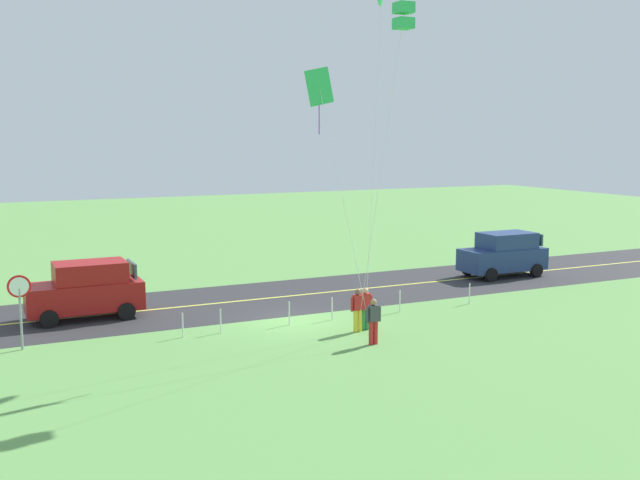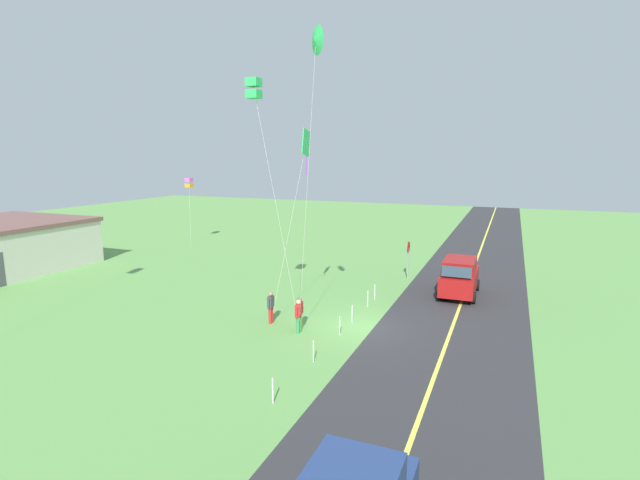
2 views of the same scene
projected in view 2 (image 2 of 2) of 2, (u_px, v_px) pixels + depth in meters
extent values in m
cube|color=#60994C|center=(363.00, 328.00, 22.73)|extent=(120.00, 120.00, 0.10)
cube|color=#2D2D30|center=(448.00, 339.00, 21.24)|extent=(120.00, 7.00, 0.00)
cube|color=#E5E04C|center=(448.00, 339.00, 21.23)|extent=(120.00, 0.16, 0.00)
cube|color=maroon|center=(459.00, 280.00, 27.85)|extent=(4.40, 1.90, 1.10)
cube|color=maroon|center=(460.00, 266.00, 27.45)|extent=(2.73, 1.75, 0.80)
cube|color=#334756|center=(462.00, 262.00, 28.44)|extent=(0.10, 1.62, 0.64)
cube|color=#334756|center=(457.00, 272.00, 25.98)|extent=(0.10, 1.62, 0.60)
cylinder|color=black|center=(446.00, 282.00, 29.60)|extent=(0.68, 0.22, 0.68)
cylinder|color=black|center=(477.00, 285.00, 28.90)|extent=(0.68, 0.22, 0.68)
cylinder|color=black|center=(439.00, 294.00, 26.99)|extent=(0.68, 0.22, 0.68)
cylinder|color=black|center=(474.00, 298.00, 26.29)|extent=(0.68, 0.22, 0.68)
cube|color=#334756|center=(362.00, 468.00, 9.63)|extent=(0.10, 1.62, 0.64)
cylinder|color=gray|center=(408.00, 264.00, 31.48)|extent=(0.08, 0.08, 2.10)
cylinder|color=red|center=(409.00, 247.00, 31.28)|extent=(0.76, 0.04, 0.76)
cylinder|color=white|center=(408.00, 247.00, 31.29)|extent=(0.62, 0.01, 0.62)
cylinder|color=red|center=(270.00, 316.00, 23.13)|extent=(0.16, 0.16, 0.82)
cylinder|color=red|center=(272.00, 314.00, 23.30)|extent=(0.16, 0.16, 0.82)
cube|color=#3F3F47|center=(271.00, 302.00, 23.10)|extent=(0.36, 0.22, 0.56)
cylinder|color=#3F3F47|center=(268.00, 304.00, 22.89)|extent=(0.10, 0.10, 0.52)
cylinder|color=#3F3F47|center=(273.00, 301.00, 23.32)|extent=(0.10, 0.10, 0.52)
sphere|color=#9E704C|center=(271.00, 294.00, 23.03)|extent=(0.22, 0.22, 0.22)
cylinder|color=yellow|center=(299.00, 322.00, 22.23)|extent=(0.16, 0.16, 0.82)
cylinder|color=yellow|center=(301.00, 321.00, 22.39)|extent=(0.16, 0.16, 0.82)
cube|color=red|center=(300.00, 308.00, 22.19)|extent=(0.36, 0.22, 0.56)
cylinder|color=red|center=(298.00, 310.00, 21.98)|extent=(0.10, 0.10, 0.52)
cylinder|color=red|center=(302.00, 307.00, 22.42)|extent=(0.10, 0.10, 0.52)
sphere|color=brown|center=(300.00, 300.00, 22.12)|extent=(0.22, 0.22, 0.22)
cylinder|color=#338C4C|center=(298.00, 325.00, 21.84)|extent=(0.16, 0.16, 0.82)
cylinder|color=#338C4C|center=(299.00, 324.00, 22.01)|extent=(0.16, 0.16, 0.82)
cube|color=red|center=(299.00, 310.00, 21.81)|extent=(0.36, 0.22, 0.56)
cylinder|color=red|center=(296.00, 313.00, 21.60)|extent=(0.10, 0.10, 0.52)
cylinder|color=red|center=(301.00, 310.00, 22.03)|extent=(0.10, 0.10, 0.52)
sphere|color=#D8AD84|center=(298.00, 302.00, 21.74)|extent=(0.22, 0.22, 0.22)
cylinder|color=silver|center=(288.00, 234.00, 22.94)|extent=(1.47, 1.32, 8.79)
cube|color=green|center=(306.00, 143.00, 22.58)|extent=(1.13, 0.10, 1.36)
cylinder|color=purple|center=(306.00, 162.00, 22.74)|extent=(0.04, 0.04, 1.40)
cylinder|color=silver|center=(278.00, 214.00, 21.46)|extent=(0.67, 1.84, 11.07)
cube|color=green|center=(254.00, 82.00, 20.48)|extent=(0.56, 0.56, 0.36)
cube|color=green|center=(254.00, 94.00, 20.57)|extent=(0.56, 0.56, 0.36)
cylinder|color=silver|center=(306.00, 201.00, 19.98)|extent=(1.44, 1.50, 12.51)
cone|color=green|center=(316.00, 40.00, 17.95)|extent=(0.89, 0.92, 1.10)
cylinder|color=silver|center=(190.00, 214.00, 43.28)|extent=(1.16, 0.77, 5.74)
cube|color=#D859BF|center=(189.00, 180.00, 43.40)|extent=(0.56, 0.56, 0.36)
cube|color=orange|center=(189.00, 185.00, 43.48)|extent=(0.56, 0.56, 0.36)
cylinder|color=silver|center=(273.00, 391.00, 15.64)|extent=(0.05, 0.05, 0.90)
cylinder|color=silver|center=(313.00, 351.00, 18.81)|extent=(0.05, 0.05, 0.90)
cylinder|color=silver|center=(340.00, 326.00, 21.62)|extent=(0.05, 0.05, 0.90)
cylinder|color=silver|center=(352.00, 314.00, 23.28)|extent=(0.05, 0.05, 0.90)
cylinder|color=silver|center=(368.00, 299.00, 25.76)|extent=(0.05, 0.05, 0.90)
cylinder|color=silver|center=(375.00, 292.00, 27.05)|extent=(0.05, 0.05, 0.90)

